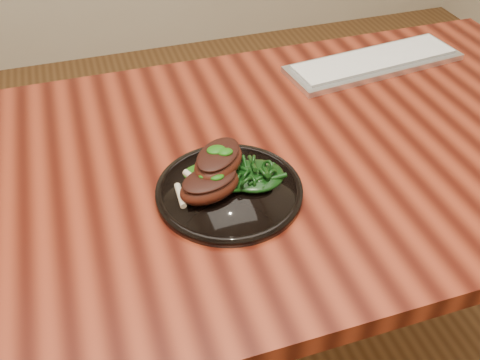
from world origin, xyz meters
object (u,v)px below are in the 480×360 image
object	(u,v)px
lamb_chop_front	(209,185)
keyboard	(374,62)
greens_heap	(256,173)
plate	(229,190)
desk	(241,190)

from	to	relation	value
lamb_chop_front	keyboard	bearing A→B (deg)	34.34
lamb_chop_front	keyboard	world-z (taller)	lamb_chop_front
greens_heap	plate	bearing A→B (deg)	-174.81
greens_heap	keyboard	xyz separation A→B (m)	(0.41, 0.33, -0.02)
desk	keyboard	size ratio (longest dim) A/B	3.62
desk	lamb_chop_front	bearing A→B (deg)	-131.34
desk	greens_heap	size ratio (longest dim) A/B	15.98
keyboard	plate	bearing A→B (deg)	-144.32
lamb_chop_front	keyboard	xyz separation A→B (m)	(0.50, 0.34, -0.03)
desk	keyboard	distance (m)	0.48
greens_heap	keyboard	world-z (taller)	greens_heap
lamb_chop_front	greens_heap	size ratio (longest dim) A/B	1.26
greens_heap	keyboard	distance (m)	0.53
lamb_chop_front	desk	bearing A→B (deg)	48.66
desk	greens_heap	world-z (taller)	greens_heap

